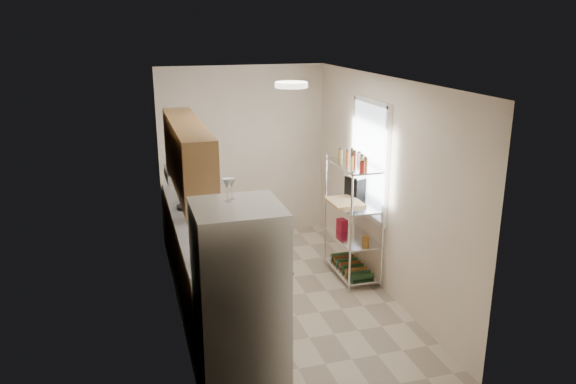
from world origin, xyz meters
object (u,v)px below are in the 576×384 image
object	(u,v)px
refrigerator	(240,304)
frying_pan_large	(186,207)
espresso_machine	(355,186)
cutting_board	(345,202)
rice_cooker	(196,212)

from	to	relation	value
refrigerator	frying_pan_large	xyz separation A→B (m)	(-0.15, 2.67, 0.04)
espresso_machine	refrigerator	bearing A→B (deg)	-150.59
refrigerator	frying_pan_large	bearing A→B (deg)	93.11
cutting_board	espresso_machine	xyz separation A→B (m)	(0.23, 0.21, 0.13)
frying_pan_large	cutting_board	distance (m)	2.03
rice_cooker	espresso_machine	size ratio (longest dim) A/B	0.97
refrigerator	frying_pan_large	world-z (taller)	refrigerator
refrigerator	cutting_board	world-z (taller)	refrigerator
rice_cooker	frying_pan_large	bearing A→B (deg)	97.56
refrigerator	espresso_machine	distance (m)	2.97
rice_cooker	cutting_board	xyz separation A→B (m)	(1.84, -0.17, 0.02)
frying_pan_large	espresso_machine	distance (m)	2.20
cutting_board	espresso_machine	world-z (taller)	espresso_machine
refrigerator	rice_cooker	size ratio (longest dim) A/B	6.36
frying_pan_large	espresso_machine	xyz separation A→B (m)	(2.13, -0.48, 0.23)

